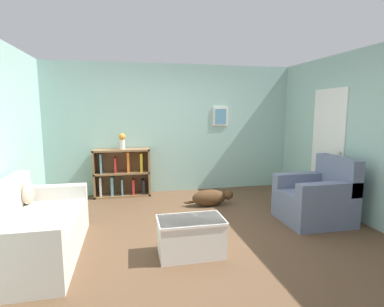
{
  "coord_description": "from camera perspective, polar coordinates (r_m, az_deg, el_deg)",
  "views": [
    {
      "loc": [
        -0.92,
        -3.88,
        1.7
      ],
      "look_at": [
        0.0,
        0.4,
        1.05
      ],
      "focal_mm": 28.0,
      "sensor_mm": 36.0,
      "label": 1
    }
  ],
  "objects": [
    {
      "name": "ground_plane",
      "position": [
        4.33,
        1.15,
        -14.66
      ],
      "size": [
        14.0,
        14.0,
        0.0
      ],
      "primitive_type": "plane",
      "color": "brown"
    },
    {
      "name": "wall_back",
      "position": [
        6.21,
        -3.58,
        4.73
      ],
      "size": [
        5.6,
        0.13,
        2.6
      ],
      "color": "#93BCB2",
      "rests_on": "ground_plane"
    },
    {
      "name": "wall_right",
      "position": [
        5.23,
        29.49,
        2.89
      ],
      "size": [
        0.16,
        5.0,
        2.6
      ],
      "color": "#93BCB2",
      "rests_on": "ground_plane"
    },
    {
      "name": "couch",
      "position": [
        3.98,
        -28.22,
        -12.94
      ],
      "size": [
        0.91,
        1.75,
        0.87
      ],
      "color": "beige",
      "rests_on": "ground_plane"
    },
    {
      "name": "bookshelf",
      "position": [
        6.06,
        -13.13,
        -3.71
      ],
      "size": [
        1.08,
        0.31,
        0.93
      ],
      "color": "olive",
      "rests_on": "ground_plane"
    },
    {
      "name": "recliner_chair",
      "position": [
        4.98,
        22.72,
        -7.92
      ],
      "size": [
        0.95,
        0.86,
        0.98
      ],
      "color": "slate",
      "rests_on": "ground_plane"
    },
    {
      "name": "coffee_table",
      "position": [
        3.62,
        -0.22,
        -15.38
      ],
      "size": [
        0.77,
        0.46,
        0.44
      ],
      "color": "silver",
      "rests_on": "ground_plane"
    },
    {
      "name": "dog",
      "position": [
        5.37,
        3.65,
        -8.35
      ],
      "size": [
        0.9,
        0.26,
        0.29
      ],
      "color": "#472D19",
      "rests_on": "ground_plane"
    },
    {
      "name": "vase",
      "position": [
        5.93,
        -13.16,
        2.48
      ],
      "size": [
        0.13,
        0.13,
        0.31
      ],
      "color": "silver",
      "rests_on": "bookshelf"
    }
  ]
}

